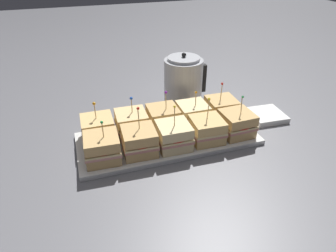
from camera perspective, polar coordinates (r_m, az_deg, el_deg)
The scene contains 14 objects.
ground_plane at distance 1.15m, azimuth 0.00°, elevation -2.80°, with size 6.00×6.00×0.00m, color slate.
serving_platter at distance 1.14m, azimuth 0.00°, elevation -2.43°, with size 0.68×0.27×0.02m.
sandwich_front_far_left at distance 1.03m, azimuth -12.43°, elevation -4.11°, with size 0.12×0.12×0.15m.
sandwich_front_left at distance 1.04m, azimuth -5.49°, elevation -2.90°, with size 0.12×0.12×0.17m.
sandwich_front_center at distance 1.06m, azimuth 0.92°, elevation -1.89°, with size 0.12×0.12×0.17m.
sandwich_front_right at distance 1.11m, azimuth 7.38°, elevation -0.70°, with size 0.12×0.12×0.17m.
sandwich_front_far_right at distance 1.16m, azimuth 12.95°, elevation 0.44°, with size 0.12×0.12×0.16m.
sandwich_back_far_left at distance 1.13m, azimuth -13.20°, elevation -0.58°, with size 0.12×0.12×0.16m.
sandwich_back_left at distance 1.14m, azimuth -6.97°, elevation 0.48°, with size 0.12×0.12×0.15m.
sandwich_back_center at distance 1.17m, azimuth -1.03°, elevation 1.45°, with size 0.12×0.12×0.17m.
sandwich_back_right at distance 1.20m, azimuth 4.70°, elevation 2.30°, with size 0.12×0.12×0.15m.
sandwich_back_far_right at distance 1.25m, azimuth 10.09°, elevation 3.18°, with size 0.12×0.12×0.16m.
kettle_steel at distance 1.36m, azimuth 2.94°, elevation 8.37°, with size 0.19×0.17×0.25m.
napkin_stack at distance 1.36m, azimuth 18.23°, elevation 1.95°, with size 0.15×0.15×0.02m.
Camera 1 is at (-0.29, -0.90, 0.65)m, focal length 32.00 mm.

